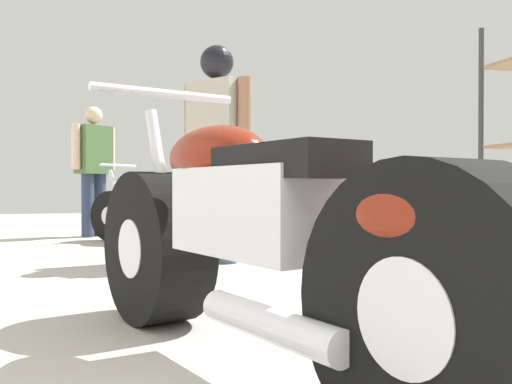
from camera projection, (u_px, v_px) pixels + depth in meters
ground_plane at (225, 271)px, 4.11m from camera, size 18.51×18.51×0.00m
motorcycle_maroon_cruiser at (257, 243)px, 1.88m from camera, size 1.06×2.23×1.06m
motorcycle_black_naked at (162, 210)px, 5.98m from camera, size 1.46×1.42×0.88m
mechanic_in_blue at (94, 163)px, 6.90m from camera, size 0.55×0.51×1.61m
mechanic_with_helmet at (217, 132)px, 4.58m from camera, size 0.53×0.62×1.79m
red_toolbox at (459, 271)px, 3.57m from camera, size 0.38×0.30×0.17m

